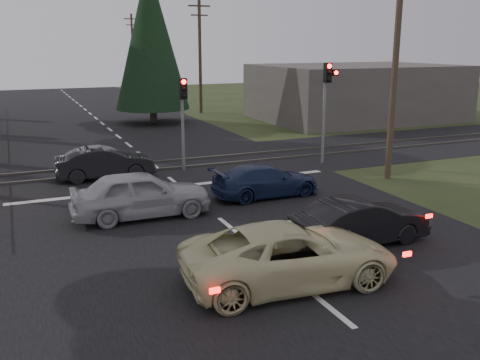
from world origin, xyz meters
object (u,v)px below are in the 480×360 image
dark_hatchback (360,222)px  silver_car (141,194)px  traffic_signal_center (183,108)px  dark_car_far (105,163)px  utility_pole_near (395,64)px  cream_coupe (290,255)px  blue_sedan (265,181)px  traffic_signal_right (327,93)px  utility_pole_far (133,50)px  utility_pole_mid (200,54)px

dark_hatchback → silver_car: (-5.12, 4.90, 0.11)m
traffic_signal_center → dark_car_far: 4.10m
utility_pole_near → dark_car_far: utility_pole_near is taller
traffic_signal_center → cream_coupe: (-1.20, -12.06, -2.09)m
silver_car → traffic_signal_center: bearing=-28.5°
silver_car → blue_sedan: silver_car is taller
traffic_signal_right → traffic_signal_center: size_ratio=1.15×
dark_hatchback → utility_pole_far: bearing=-8.0°
traffic_signal_right → utility_pole_far: utility_pole_far is taller
traffic_signal_right → dark_hatchback: bearing=-116.6°
traffic_signal_right → utility_pole_far: 45.56m
utility_pole_far → blue_sedan: utility_pole_far is taller
traffic_signal_center → traffic_signal_right: bearing=-10.4°
utility_pole_mid → dark_hatchback: bearing=-100.7°
utility_pole_mid → dark_hatchback: size_ratio=2.25×
utility_pole_near → cream_coupe: utility_pole_near is taller
traffic_signal_right → blue_sedan: traffic_signal_right is taller
traffic_signal_center → blue_sedan: (1.53, -5.12, -2.21)m
utility_pole_mid → dark_car_far: 22.60m
dark_car_far → utility_pole_far: bearing=-13.1°
utility_pole_mid → traffic_signal_right: bearing=-92.7°
dark_hatchback → dark_car_far: (-5.33, 10.61, 0.01)m
cream_coupe → silver_car: size_ratio=1.14×
traffic_signal_right → cream_coupe: bearing=-125.5°
traffic_signal_center → utility_pole_near: 9.05m
dark_car_far → cream_coupe: bearing=-168.4°
traffic_signal_right → traffic_signal_center: (-6.55, 1.20, -0.51)m
traffic_signal_right → utility_pole_near: utility_pole_near is taller
utility_pole_near → dark_car_far: size_ratio=2.23×
traffic_signal_right → utility_pole_far: size_ratio=0.52×
utility_pole_far → dark_hatchback: bearing=-95.9°
traffic_signal_center → dark_hatchback: (1.84, -10.61, -2.15)m
utility_pole_far → silver_car: 51.34m
traffic_signal_right → cream_coupe: 13.59m
utility_pole_far → dark_car_far: utility_pole_far is taller
traffic_signal_right → dark_car_far: size_ratio=1.16×
traffic_signal_center → silver_car: traffic_signal_center is taller
traffic_signal_center → cream_coupe: 12.30m
utility_pole_near → dark_hatchback: (-5.66, -5.93, -4.07)m
dark_car_far → traffic_signal_right: bearing=-96.0°
utility_pole_mid → blue_sedan: (-5.97, -24.44, -4.13)m
traffic_signal_center → cream_coupe: size_ratio=0.79×
utility_pole_far → cream_coupe: (-8.70, -56.38, -4.01)m
cream_coupe → dark_car_far: cream_coupe is taller
traffic_signal_right → utility_pole_far: (0.95, 45.53, 1.41)m
silver_car → blue_sedan: (4.81, 0.60, -0.18)m
silver_car → blue_sedan: size_ratio=1.10×
utility_pole_near → utility_pole_mid: size_ratio=1.00×
silver_car → dark_hatchback: bearing=-132.4°
dark_car_far → utility_pole_mid: bearing=-28.8°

